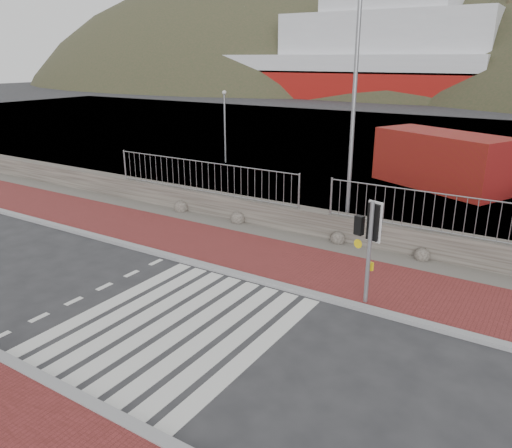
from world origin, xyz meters
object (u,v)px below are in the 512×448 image
Objects in this scene: traffic_signal_far at (369,231)px; streetlight at (358,105)px; ferry at (344,61)px; shipping_container at (441,160)px.

traffic_signal_far is 0.34× the size of streetlight.
streetlight reaches higher than traffic_signal_far.
ferry is at bearing 110.17° from streetlight.
traffic_signal_far is 13.41m from shipping_container.
ferry is at bearing 142.40° from shipping_container.
traffic_signal_far is at bearing -59.48° from shipping_container.
traffic_signal_far is at bearing -67.08° from streetlight.
traffic_signal_far reaches higher than shipping_container.
traffic_signal_far is (27.94, -64.59, -3.42)m from ferry.
streetlight reaches higher than shipping_container.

